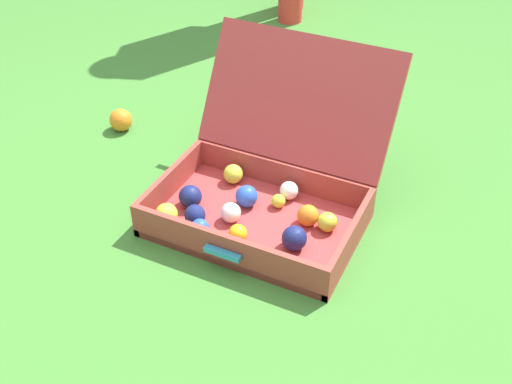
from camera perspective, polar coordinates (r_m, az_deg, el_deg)
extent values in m
plane|color=#3D7A2D|center=(1.87, -0.34, -4.29)|extent=(16.00, 16.00, 0.00)
cube|color=#B23838|center=(1.91, 0.00, -2.81)|extent=(0.62, 0.40, 0.03)
cube|color=#9E3D33|center=(2.00, -7.74, 0.64)|extent=(0.02, 0.40, 0.12)
cube|color=#9E3D33|center=(1.80, 8.63, -4.39)|extent=(0.02, 0.40, 0.12)
cube|color=#9E3D33|center=(1.75, -2.74, -5.36)|extent=(0.58, 0.02, 0.12)
cube|color=#9E3D33|center=(2.02, 2.37, 1.37)|extent=(0.58, 0.02, 0.12)
cube|color=#B23838|center=(1.98, 3.88, 8.47)|extent=(0.62, 0.22, 0.35)
cube|color=teal|center=(1.73, -3.08, -5.59)|extent=(0.11, 0.02, 0.02)
sphere|color=#CCDB38|center=(1.86, 6.51, -2.72)|extent=(0.06, 0.06, 0.06)
sphere|color=white|center=(1.88, -2.31, -1.88)|extent=(0.06, 0.06, 0.06)
sphere|color=yellow|center=(1.81, -1.66, -3.79)|extent=(0.05, 0.05, 0.05)
sphere|color=blue|center=(1.84, -5.13, -3.28)|extent=(0.06, 0.06, 0.06)
sphere|color=navy|center=(1.88, -5.57, -2.08)|extent=(0.06, 0.06, 0.06)
sphere|color=navy|center=(1.94, -6.00, -0.41)|extent=(0.07, 0.07, 0.07)
sphere|color=#CCDB38|center=(1.94, 2.05, -0.82)|extent=(0.04, 0.04, 0.04)
sphere|color=orange|center=(1.87, 4.75, -2.13)|extent=(0.07, 0.07, 0.07)
sphere|color=blue|center=(1.93, -0.86, -0.38)|extent=(0.07, 0.07, 0.07)
sphere|color=navy|center=(1.79, 3.51, -4.21)|extent=(0.07, 0.07, 0.07)
sphere|color=#CCDB38|center=(1.89, -8.15, -2.03)|extent=(0.07, 0.07, 0.07)
sphere|color=#CCDB38|center=(2.03, -2.09, 1.66)|extent=(0.06, 0.06, 0.06)
sphere|color=white|center=(1.97, 3.02, 0.14)|extent=(0.06, 0.06, 0.06)
sphere|color=orange|center=(2.39, -12.19, 6.43)|extent=(0.08, 0.08, 0.08)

